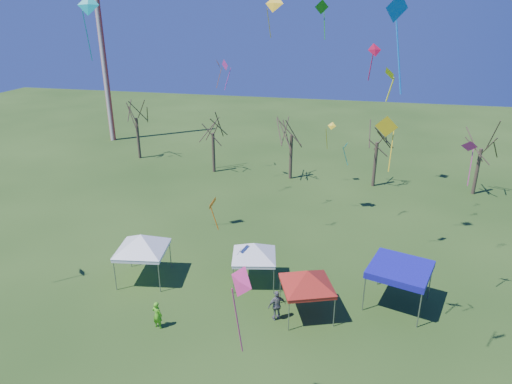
{
  "coord_description": "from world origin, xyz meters",
  "views": [
    {
      "loc": [
        4.02,
        -20.03,
        16.45
      ],
      "look_at": [
        -1.2,
        3.0,
        6.94
      ],
      "focal_mm": 32.0,
      "sensor_mm": 36.0,
      "label": 1
    }
  ],
  "objects_px": {
    "radio_mast": "(102,43)",
    "person_grey": "(277,305)",
    "tree_0": "(135,103)",
    "tree_1": "(212,119)",
    "tent_red": "(307,274)",
    "tent_blue": "(400,270)",
    "tree_3": "(379,126)",
    "tent_white_mid": "(254,246)",
    "tree_4": "(485,132)",
    "person_green": "(157,315)",
    "tree_2": "(292,119)",
    "tent_white_west": "(141,238)"
  },
  "relations": [
    {
      "from": "tree_3",
      "to": "tree_1",
      "type": "bearing_deg",
      "value": 177.94
    },
    {
      "from": "tent_white_mid",
      "to": "tent_blue",
      "type": "height_order",
      "value": "tent_white_mid"
    },
    {
      "from": "person_green",
      "to": "tent_white_mid",
      "type": "bearing_deg",
      "value": -114.56
    },
    {
      "from": "tree_1",
      "to": "tent_red",
      "type": "relative_size",
      "value": 2.09
    },
    {
      "from": "tree_1",
      "to": "tree_4",
      "type": "distance_m",
      "value": 26.13
    },
    {
      "from": "tent_blue",
      "to": "tent_red",
      "type": "bearing_deg",
      "value": -157.29
    },
    {
      "from": "radio_mast",
      "to": "tree_0",
      "type": "bearing_deg",
      "value": -42.77
    },
    {
      "from": "tree_3",
      "to": "radio_mast",
      "type": "bearing_deg",
      "value": 163.69
    },
    {
      "from": "radio_mast",
      "to": "tree_4",
      "type": "xyz_separation_m",
      "value": [
        43.36,
        -10.0,
        -6.44
      ]
    },
    {
      "from": "tree_2",
      "to": "tent_blue",
      "type": "xyz_separation_m",
      "value": [
        9.5,
        -20.3,
        -3.88
      ]
    },
    {
      "from": "tree_1",
      "to": "tent_blue",
      "type": "bearing_deg",
      "value": -48.97
    },
    {
      "from": "radio_mast",
      "to": "person_grey",
      "type": "xyz_separation_m",
      "value": [
        28.43,
        -32.87,
        -11.57
      ]
    },
    {
      "from": "tree_0",
      "to": "tent_blue",
      "type": "height_order",
      "value": "tree_0"
    },
    {
      "from": "tent_red",
      "to": "tent_blue",
      "type": "bearing_deg",
      "value": 22.71
    },
    {
      "from": "tree_0",
      "to": "tree_4",
      "type": "distance_m",
      "value": 36.36
    },
    {
      "from": "tree_4",
      "to": "tent_red",
      "type": "relative_size",
      "value": 2.19
    },
    {
      "from": "tree_4",
      "to": "tent_red",
      "type": "height_order",
      "value": "tree_4"
    },
    {
      "from": "tree_0",
      "to": "tree_3",
      "type": "bearing_deg",
      "value": -7.08
    },
    {
      "from": "tent_white_mid",
      "to": "person_green",
      "type": "height_order",
      "value": "tent_white_mid"
    },
    {
      "from": "tree_3",
      "to": "person_grey",
      "type": "bearing_deg",
      "value": -103.73
    },
    {
      "from": "radio_mast",
      "to": "tree_4",
      "type": "height_order",
      "value": "radio_mast"
    },
    {
      "from": "tree_2",
      "to": "tree_3",
      "type": "xyz_separation_m",
      "value": [
        8.4,
        -0.33,
        -0.21
      ]
    },
    {
      "from": "tree_1",
      "to": "tent_white_west",
      "type": "height_order",
      "value": "tree_1"
    },
    {
      "from": "tree_3",
      "to": "tent_blue",
      "type": "bearing_deg",
      "value": -86.83
    },
    {
      "from": "tree_3",
      "to": "tent_white_mid",
      "type": "height_order",
      "value": "tree_3"
    },
    {
      "from": "tree_3",
      "to": "person_green",
      "type": "bearing_deg",
      "value": -115.36
    },
    {
      "from": "tree_0",
      "to": "tent_white_mid",
      "type": "xyz_separation_m",
      "value": [
        19.18,
        -22.86,
        -3.82
      ]
    },
    {
      "from": "tree_1",
      "to": "person_green",
      "type": "relative_size",
      "value": 4.56
    },
    {
      "from": "tree_1",
      "to": "tent_blue",
      "type": "distance_m",
      "value": 27.48
    },
    {
      "from": "tree_0",
      "to": "tree_2",
      "type": "relative_size",
      "value": 1.03
    },
    {
      "from": "radio_mast",
      "to": "person_green",
      "type": "relative_size",
      "value": 15.11
    },
    {
      "from": "tent_blue",
      "to": "tree_0",
      "type": "bearing_deg",
      "value": 140.21
    },
    {
      "from": "tree_0",
      "to": "tent_blue",
      "type": "xyz_separation_m",
      "value": [
        27.99,
        -23.31,
        -4.08
      ]
    },
    {
      "from": "tree_3",
      "to": "tent_blue",
      "type": "relative_size",
      "value": 1.9
    },
    {
      "from": "tree_4",
      "to": "tent_blue",
      "type": "relative_size",
      "value": 1.9
    },
    {
      "from": "radio_mast",
      "to": "tree_0",
      "type": "relative_size",
      "value": 2.96
    },
    {
      "from": "tree_2",
      "to": "tree_4",
      "type": "xyz_separation_m",
      "value": [
        17.72,
        -0.38,
        -0.23
      ]
    },
    {
      "from": "tree_2",
      "to": "tent_white_west",
      "type": "height_order",
      "value": "tree_2"
    },
    {
      "from": "tree_1",
      "to": "tent_red",
      "type": "distance_m",
      "value": 26.24
    },
    {
      "from": "tree_0",
      "to": "tree_1",
      "type": "xyz_separation_m",
      "value": [
        10.08,
        -2.73,
        -0.7
      ]
    },
    {
      "from": "tree_4",
      "to": "person_green",
      "type": "height_order",
      "value": "tree_4"
    },
    {
      "from": "radio_mast",
      "to": "tree_0",
      "type": "xyz_separation_m",
      "value": [
        7.15,
        -6.62,
        -6.01
      ]
    },
    {
      "from": "tree_0",
      "to": "tree_3",
      "type": "distance_m",
      "value": 27.09
    },
    {
      "from": "tent_white_west",
      "to": "person_grey",
      "type": "distance_m",
      "value": 9.67
    },
    {
      "from": "tent_blue",
      "to": "person_green",
      "type": "distance_m",
      "value": 14.05
    },
    {
      "from": "tree_0",
      "to": "tree_4",
      "type": "relative_size",
      "value": 1.07
    },
    {
      "from": "tree_0",
      "to": "tree_1",
      "type": "distance_m",
      "value": 10.47
    },
    {
      "from": "tree_4",
      "to": "person_grey",
      "type": "height_order",
      "value": "tree_4"
    },
    {
      "from": "tree_1",
      "to": "person_green",
      "type": "distance_m",
      "value": 26.61
    },
    {
      "from": "tent_white_mid",
      "to": "person_grey",
      "type": "xyz_separation_m",
      "value": [
        2.1,
        -3.39,
        -1.74
      ]
    }
  ]
}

